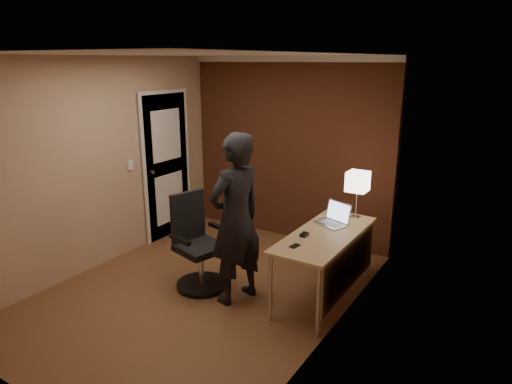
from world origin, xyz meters
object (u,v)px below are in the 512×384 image
desk (331,246)px  person (236,219)px  desk_lamp (358,182)px  mouse (304,235)px  office_chair (197,247)px  laptop (334,218)px  phone (295,246)px

desk → person: person is taller
desk_lamp → person: bearing=-127.0°
mouse → office_chair: size_ratio=0.10×
desk → person: 1.03m
desk → office_chair: office_chair is taller
desk_lamp → office_chair: 1.92m
laptop → person: 1.11m
office_chair → desk_lamp: bearing=38.9°
mouse → office_chair: (-1.15, -0.31, -0.29)m
mouse → person: (-0.61, -0.33, 0.15)m
mouse → person: bearing=-153.1°
person → desk: bearing=137.2°
desk_lamp → person: person is taller
desk → desk_lamp: (0.02, 0.62, 0.55)m
phone → office_chair: (-1.19, -0.02, -0.28)m
office_chair → person: 0.69m
phone → office_chair: bearing=-168.7°
desk → mouse: 0.33m
desk_lamp → phone: size_ratio=4.65×
desk → office_chair: (-1.37, -0.50, -0.14)m
desk_lamp → person: size_ratio=0.30×
desk → laptop: laptop is taller
desk → laptop: bearing=108.9°
desk_lamp → office_chair: bearing=-141.1°
laptop → phone: size_ratio=3.49×
phone → desk: bearing=79.1°
mouse → person: 0.71m
mouse → desk_lamp: bearing=71.8°
laptop → person: (-0.73, -0.84, 0.10)m
phone → office_chair: office_chair is taller
office_chair → person: size_ratio=0.58×
laptop → phone: (-0.07, -0.80, -0.06)m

